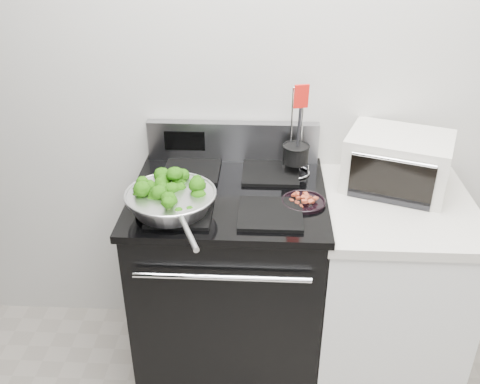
# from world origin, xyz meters

# --- Properties ---
(back_wall) EXTENTS (4.00, 0.02, 2.70)m
(back_wall) POSITION_xyz_m (0.00, 1.75, 1.35)
(back_wall) COLOR #B7B5AE
(back_wall) RESTS_ON ground
(gas_range) EXTENTS (0.79, 0.69, 1.13)m
(gas_range) POSITION_xyz_m (-0.30, 1.41, 0.49)
(gas_range) COLOR black
(gas_range) RESTS_ON floor
(counter) EXTENTS (0.62, 0.68, 0.92)m
(counter) POSITION_xyz_m (0.39, 1.41, 0.46)
(counter) COLOR white
(counter) RESTS_ON floor
(skillet) EXTENTS (0.35, 0.53, 0.07)m
(skillet) POSITION_xyz_m (-0.50, 1.24, 1.00)
(skillet) COLOR silver
(skillet) RESTS_ON gas_range
(broccoli_pile) EXTENTS (0.27, 0.27, 0.09)m
(broccoli_pile) POSITION_xyz_m (-0.50, 1.24, 1.02)
(broccoli_pile) COLOR #0E3204
(broccoli_pile) RESTS_ON skillet
(bacon_plate) EXTENTS (0.17, 0.17, 0.04)m
(bacon_plate) POSITION_xyz_m (-0.00, 1.34, 0.97)
(bacon_plate) COLOR black
(bacon_plate) RESTS_ON gas_range
(utensil_holder) EXTENTS (0.13, 0.13, 0.40)m
(utensil_holder) POSITION_xyz_m (-0.02, 1.59, 1.02)
(utensil_holder) COLOR silver
(utensil_holder) RESTS_ON gas_range
(toaster_oven) EXTENTS (0.49, 0.43, 0.23)m
(toaster_oven) POSITION_xyz_m (0.39, 1.55, 1.04)
(toaster_oven) COLOR silver
(toaster_oven) RESTS_ON counter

